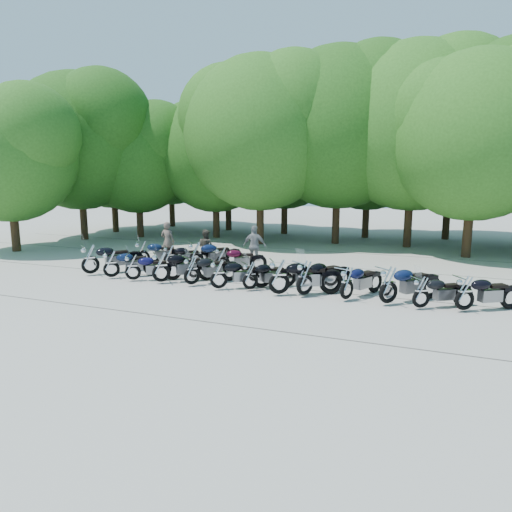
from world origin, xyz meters
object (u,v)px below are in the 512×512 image
(motorcycle_10, at_px, (389,284))
(rider_2, at_px, (255,246))
(motorcycle_9, at_px, (347,282))
(motorcycle_14, at_px, (170,255))
(rider_1, at_px, (206,247))
(motorcycle_16, at_px, (222,258))
(motorcycle_1, at_px, (111,263))
(motorcycle_7, at_px, (279,275))
(motorcycle_0, at_px, (90,258))
(motorcycle_15, at_px, (196,254))
(motorcycle_8, at_px, (305,277))
(motorcycle_4, at_px, (192,269))
(rider_0, at_px, (168,241))
(motorcycle_5, at_px, (219,273))
(motorcycle_2, at_px, (133,266))
(motorcycle_3, at_px, (161,266))
(motorcycle_6, at_px, (250,275))
(motorcycle_11, at_px, (421,291))
(motorcycle_12, at_px, (465,292))
(motorcycle_13, at_px, (142,252))

(motorcycle_10, relative_size, rider_2, 1.32)
(motorcycle_9, relative_size, motorcycle_14, 1.10)
(motorcycle_9, distance_m, rider_1, 7.96)
(motorcycle_16, distance_m, rider_2, 1.84)
(motorcycle_1, bearing_deg, motorcycle_7, -133.21)
(motorcycle_0, relative_size, motorcycle_15, 1.05)
(motorcycle_8, height_order, motorcycle_16, motorcycle_8)
(motorcycle_0, distance_m, motorcycle_4, 4.74)
(motorcycle_16, bearing_deg, rider_0, 40.73)
(motorcycle_5, bearing_deg, motorcycle_16, -11.51)
(motorcycle_2, bearing_deg, motorcycle_14, -29.01)
(motorcycle_7, xyz_separation_m, motorcycle_10, (3.52, 0.18, -0.02))
(motorcycle_3, relative_size, motorcycle_14, 1.19)
(motorcycle_1, relative_size, motorcycle_5, 1.01)
(motorcycle_8, bearing_deg, motorcycle_6, 30.70)
(motorcycle_1, relative_size, rider_2, 1.19)
(motorcycle_8, height_order, motorcycle_15, motorcycle_8)
(motorcycle_9, bearing_deg, motorcycle_5, 29.29)
(motorcycle_4, xyz_separation_m, rider_1, (-1.39, 3.78, 0.18))
(motorcycle_3, height_order, rider_0, rider_0)
(motorcycle_9, bearing_deg, motorcycle_6, 24.83)
(motorcycle_7, bearing_deg, motorcycle_3, 58.97)
(motorcycle_5, relative_size, rider_2, 1.17)
(motorcycle_10, distance_m, motorcycle_15, 8.79)
(motorcycle_4, bearing_deg, motorcycle_11, -144.90)
(motorcycle_15, distance_m, rider_2, 2.60)
(rider_1, bearing_deg, rider_2, -151.68)
(motorcycle_5, xyz_separation_m, rider_1, (-2.57, 3.95, 0.20))
(motorcycle_4, distance_m, motorcycle_14, 3.59)
(motorcycle_16, relative_size, rider_2, 1.15)
(motorcycle_1, height_order, motorcycle_16, motorcycle_1)
(motorcycle_11, relative_size, motorcycle_12, 0.92)
(motorcycle_4, relative_size, motorcycle_15, 0.94)
(motorcycle_6, xyz_separation_m, rider_1, (-3.64, 3.63, 0.23))
(motorcycle_3, relative_size, rider_0, 1.29)
(motorcycle_8, bearing_deg, motorcycle_7, 47.84)
(motorcycle_8, height_order, rider_0, rider_0)
(motorcycle_8, height_order, motorcycle_14, motorcycle_8)
(motorcycle_3, distance_m, motorcycle_13, 3.73)
(motorcycle_2, xyz_separation_m, motorcycle_14, (-0.03, 2.69, -0.02))
(motorcycle_15, bearing_deg, rider_1, -39.32)
(motorcycle_1, bearing_deg, motorcycle_2, -136.43)
(motorcycle_3, bearing_deg, motorcycle_15, -39.15)
(rider_1, distance_m, rider_2, 2.24)
(rider_0, bearing_deg, motorcycle_3, 115.34)
(motorcycle_0, height_order, motorcycle_8, motorcycle_0)
(motorcycle_2, xyz_separation_m, motorcycle_12, (11.61, 0.26, 0.03))
(motorcycle_15, height_order, rider_0, rider_0)
(motorcycle_8, distance_m, rider_1, 6.75)
(motorcycle_15, bearing_deg, motorcycle_5, -179.26)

